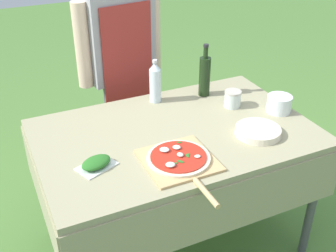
{
  "coord_description": "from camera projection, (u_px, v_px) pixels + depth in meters",
  "views": [
    {
      "loc": [
        -0.81,
        -1.66,
        1.88
      ],
      "look_at": [
        -0.04,
        0.0,
        0.81
      ],
      "focal_mm": 45.0,
      "sensor_mm": 36.0,
      "label": 1
    }
  ],
  "objects": [
    {
      "name": "mixing_tub",
      "position": [
        279.0,
        104.0,
        2.31
      ],
      "size": [
        0.14,
        0.14,
        0.09
      ],
      "primitive_type": "cylinder",
      "color": "silver",
      "rests_on": "prep_table"
    },
    {
      "name": "person_cook",
      "position": [
        121.0,
        57.0,
        2.66
      ],
      "size": [
        0.58,
        0.24,
        1.55
      ],
      "rotation": [
        0.0,
        0.0,
        3.29
      ],
      "color": "#4C4C51",
      "rests_on": "ground"
    },
    {
      "name": "oil_bottle",
      "position": [
        205.0,
        75.0,
        2.46
      ],
      "size": [
        0.07,
        0.07,
        0.31
      ],
      "color": "black",
      "rests_on": "prep_table"
    },
    {
      "name": "ground_plane",
      "position": [
        174.0,
        240.0,
        2.54
      ],
      "size": [
        12.0,
        12.0,
        0.0
      ],
      "primitive_type": "plane",
      "color": "#517F38"
    },
    {
      "name": "pizza_on_peel",
      "position": [
        179.0,
        160.0,
        1.91
      ],
      "size": [
        0.32,
        0.51,
        0.05
      ],
      "rotation": [
        0.0,
        0.0,
        0.0
      ],
      "color": "tan",
      "rests_on": "prep_table"
    },
    {
      "name": "sauce_jar",
      "position": [
        232.0,
        100.0,
        2.37
      ],
      "size": [
        0.09,
        0.09,
        0.1
      ],
      "color": "silver",
      "rests_on": "prep_table"
    },
    {
      "name": "water_bottle",
      "position": [
        155.0,
        82.0,
        2.39
      ],
      "size": [
        0.07,
        0.07,
        0.25
      ],
      "color": "silver",
      "rests_on": "prep_table"
    },
    {
      "name": "prep_table",
      "position": [
        175.0,
        145.0,
        2.2
      ],
      "size": [
        1.42,
        0.92,
        0.77
      ],
      "color": "gray",
      "rests_on": "ground"
    },
    {
      "name": "plate_stack",
      "position": [
        258.0,
        131.0,
        2.12
      ],
      "size": [
        0.23,
        0.23,
        0.03
      ],
      "color": "beige",
      "rests_on": "prep_table"
    },
    {
      "name": "herb_container",
      "position": [
        96.0,
        163.0,
        1.87
      ],
      "size": [
        0.2,
        0.17,
        0.04
      ],
      "rotation": [
        0.0,
        0.0,
        0.38
      ],
      "color": "silver",
      "rests_on": "prep_table"
    }
  ]
}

